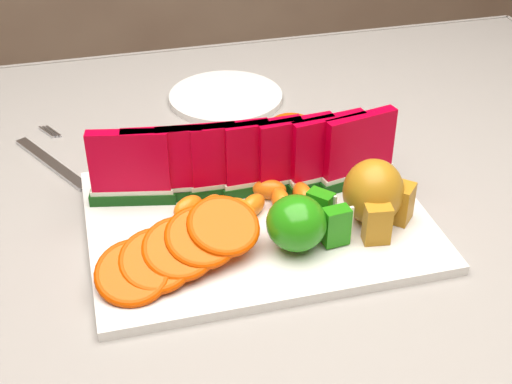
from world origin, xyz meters
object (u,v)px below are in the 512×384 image
(apple_cluster, at_px, (302,222))
(side_plate, at_px, (226,97))
(fork, at_px, (51,160))
(pear_cluster, at_px, (375,194))
(platter, at_px, (257,219))

(apple_cluster, height_order, side_plate, apple_cluster)
(fork, bearing_deg, apple_cluster, -45.69)
(apple_cluster, relative_size, pear_cluster, 1.14)
(platter, relative_size, fork, 2.15)
(pear_cluster, bearing_deg, platter, 160.81)
(platter, bearing_deg, pear_cluster, -19.19)
(side_plate, relative_size, fork, 1.15)
(platter, bearing_deg, fork, 138.56)
(platter, relative_size, side_plate, 1.87)
(apple_cluster, relative_size, side_plate, 0.50)
(apple_cluster, bearing_deg, fork, 134.31)
(side_plate, bearing_deg, pear_cluster, -75.94)
(platter, height_order, fork, platter)
(pear_cluster, height_order, fork, pear_cluster)
(pear_cluster, distance_m, side_plate, 0.39)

